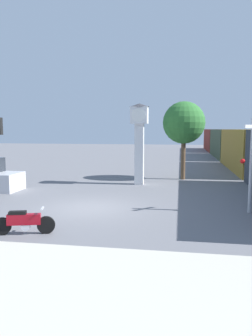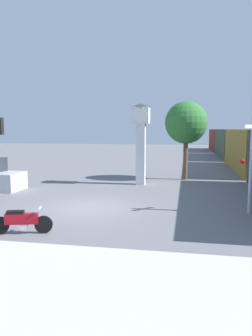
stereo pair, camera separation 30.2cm
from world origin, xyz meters
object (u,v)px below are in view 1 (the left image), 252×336
(street_tree, at_px, (184,123))
(clock_tower, at_px, (139,131))
(railroad_crossing_signal, at_px, (251,162))
(motorcycle, at_px, (24,222))
(freight_train, at_px, (235,146))

(street_tree, bearing_deg, clock_tower, -136.88)
(railroad_crossing_signal, bearing_deg, clock_tower, 130.93)
(motorcycle, distance_m, street_tree, 14.30)
(clock_tower, height_order, railroad_crossing_signal, clock_tower)
(freight_train, distance_m, street_tree, 13.93)
(clock_tower, bearing_deg, freight_train, 62.12)
(motorcycle, xyz_separation_m, freight_train, (10.55, 25.56, 1.28))
(freight_train, height_order, street_tree, street_tree)
(clock_tower, bearing_deg, street_tree, 43.12)
(freight_train, relative_size, railroad_crossing_signal, 13.02)
(freight_train, bearing_deg, motorcycle, -112.43)
(freight_train, bearing_deg, clock_tower, -117.88)
(clock_tower, relative_size, street_tree, 0.94)
(freight_train, relative_size, street_tree, 9.57)
(motorcycle, relative_size, clock_tower, 0.39)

